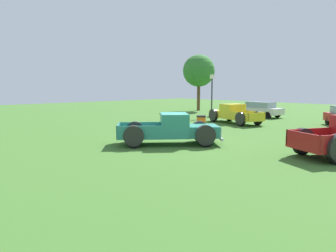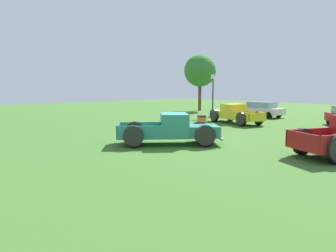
{
  "view_description": "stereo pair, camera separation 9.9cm",
  "coord_description": "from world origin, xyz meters",
  "px_view_note": "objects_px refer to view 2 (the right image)",
  "views": [
    {
      "loc": [
        10.96,
        -11.13,
        2.83
      ],
      "look_at": [
        -0.21,
        -0.73,
        0.9
      ],
      "focal_mm": 34.1,
      "sensor_mm": 36.0,
      "label": 1
    },
    {
      "loc": [
        11.03,
        -11.06,
        2.83
      ],
      "look_at": [
        -0.21,
        -0.73,
        0.9
      ],
      "focal_mm": 34.1,
      "sensor_mm": 36.0,
      "label": 2
    }
  ],
  "objects_px": {
    "oak_tree_east": "(200,71)",
    "pickup_truck_behind_left": "(233,114)",
    "sedan_distant_b": "(261,109)",
    "trash_can": "(202,123)",
    "pickup_truck_foreground": "(175,130)",
    "lamp_post_near": "(213,95)"
  },
  "relations": [
    {
      "from": "sedan_distant_b",
      "to": "trash_can",
      "type": "distance_m",
      "value": 10.71
    },
    {
      "from": "trash_can",
      "to": "pickup_truck_foreground",
      "type": "bearing_deg",
      "value": -62.6
    },
    {
      "from": "pickup_truck_foreground",
      "to": "trash_can",
      "type": "relative_size",
      "value": 5.19
    },
    {
      "from": "pickup_truck_foreground",
      "to": "oak_tree_east",
      "type": "relative_size",
      "value": 0.78
    },
    {
      "from": "pickup_truck_foreground",
      "to": "lamp_post_near",
      "type": "relative_size",
      "value": 1.27
    },
    {
      "from": "lamp_post_near",
      "to": "trash_can",
      "type": "distance_m",
      "value": 8.98
    },
    {
      "from": "trash_can",
      "to": "pickup_truck_behind_left",
      "type": "bearing_deg",
      "value": 102.44
    },
    {
      "from": "oak_tree_east",
      "to": "lamp_post_near",
      "type": "bearing_deg",
      "value": -39.58
    },
    {
      "from": "oak_tree_east",
      "to": "pickup_truck_behind_left",
      "type": "bearing_deg",
      "value": -36.56
    },
    {
      "from": "pickup_truck_foreground",
      "to": "lamp_post_near",
      "type": "bearing_deg",
      "value": 122.19
    },
    {
      "from": "pickup_truck_behind_left",
      "to": "lamp_post_near",
      "type": "bearing_deg",
      "value": 148.42
    },
    {
      "from": "pickup_truck_behind_left",
      "to": "trash_can",
      "type": "height_order",
      "value": "pickup_truck_behind_left"
    },
    {
      "from": "sedan_distant_b",
      "to": "lamp_post_near",
      "type": "distance_m",
      "value": 4.57
    },
    {
      "from": "oak_tree_east",
      "to": "pickup_truck_foreground",
      "type": "bearing_deg",
      "value": -51.34
    },
    {
      "from": "sedan_distant_b",
      "to": "trash_can",
      "type": "bearing_deg",
      "value": -78.44
    },
    {
      "from": "pickup_truck_behind_left",
      "to": "trash_can",
      "type": "bearing_deg",
      "value": -77.56
    },
    {
      "from": "sedan_distant_b",
      "to": "lamp_post_near",
      "type": "height_order",
      "value": "lamp_post_near"
    },
    {
      "from": "pickup_truck_behind_left",
      "to": "oak_tree_east",
      "type": "height_order",
      "value": "oak_tree_east"
    },
    {
      "from": "pickup_truck_foreground",
      "to": "sedan_distant_b",
      "type": "relative_size",
      "value": 1.17
    },
    {
      "from": "pickup_truck_foreground",
      "to": "lamp_post_near",
      "type": "distance_m",
      "value": 14.12
    },
    {
      "from": "pickup_truck_foreground",
      "to": "pickup_truck_behind_left",
      "type": "bearing_deg",
      "value": 110.19
    },
    {
      "from": "sedan_distant_b",
      "to": "oak_tree_east",
      "type": "xyz_separation_m",
      "value": [
        -8.92,
        1.7,
        3.77
      ]
    }
  ]
}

